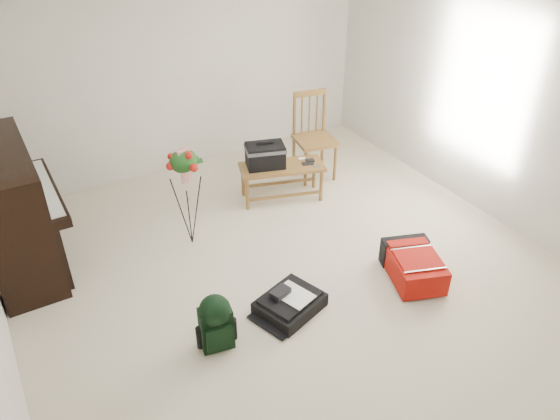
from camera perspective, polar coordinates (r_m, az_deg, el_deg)
floor at (r=5.32m, az=1.77°, el=-7.34°), size 5.00×5.50×0.01m
ceiling at (r=4.16m, az=2.39°, el=19.86°), size 5.00×5.50×0.01m
wall_back at (r=6.89m, az=-10.57°, el=13.98°), size 5.00×0.04×2.50m
wall_right at (r=6.20m, az=22.33°, el=9.83°), size 0.04×5.50×2.50m
piano at (r=5.76m, az=-26.07°, el=-0.28°), size 0.71×1.50×1.25m
bench at (r=6.24m, az=-0.92°, el=5.20°), size 1.04×0.67×0.75m
dining_chair at (r=6.82m, az=3.48°, el=7.60°), size 0.54×0.54×1.07m
red_suitcase at (r=5.43m, az=13.45°, el=-5.42°), size 0.64×0.78×0.28m
black_duffel at (r=4.96m, az=1.03°, el=-9.66°), size 0.67×0.60×0.23m
green_backpack at (r=4.53m, az=-6.72°, el=-11.38°), size 0.29×0.27×0.53m
flower_stand at (r=5.57m, az=-9.64°, el=1.25°), size 0.41×0.41×1.13m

